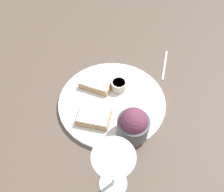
# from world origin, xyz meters

# --- Properties ---
(ground_plane) EXTENTS (4.00, 4.00, 0.00)m
(ground_plane) POSITION_xyz_m (0.00, 0.00, 0.00)
(ground_plane) COLOR brown
(dinner_plate) EXTENTS (0.35, 0.35, 0.01)m
(dinner_plate) POSITION_xyz_m (0.00, 0.00, 0.01)
(dinner_plate) COLOR white
(dinner_plate) RESTS_ON ground_plane
(salad_bowl) EXTENTS (0.09, 0.09, 0.10)m
(salad_bowl) POSITION_xyz_m (0.05, -0.12, 0.06)
(salad_bowl) COLOR #4C5156
(salad_bowl) RESTS_ON dinner_plate
(sauce_ramekin) EXTENTS (0.05, 0.05, 0.03)m
(sauce_ramekin) POSITION_xyz_m (0.03, 0.05, 0.03)
(sauce_ramekin) COLOR beige
(sauce_ramekin) RESTS_ON dinner_plate
(cheese_toast_near) EXTENTS (0.12, 0.11, 0.03)m
(cheese_toast_near) POSITION_xyz_m (-0.05, 0.07, 0.03)
(cheese_toast_near) COLOR tan
(cheese_toast_near) RESTS_ON dinner_plate
(cheese_toast_far) EXTENTS (0.11, 0.09, 0.03)m
(cheese_toast_far) POSITION_xyz_m (-0.06, -0.07, 0.03)
(cheese_toast_far) COLOR tan
(cheese_toast_far) RESTS_ON dinner_plate
(wine_glass) EXTENTS (0.09, 0.09, 0.17)m
(wine_glass) POSITION_xyz_m (-0.02, -0.26, 0.12)
(wine_glass) COLOR silver
(wine_glass) RESTS_ON ground_plane
(fork) EXTENTS (0.06, 0.15, 0.01)m
(fork) POSITION_xyz_m (0.21, 0.16, 0.00)
(fork) COLOR silver
(fork) RESTS_ON ground_plane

